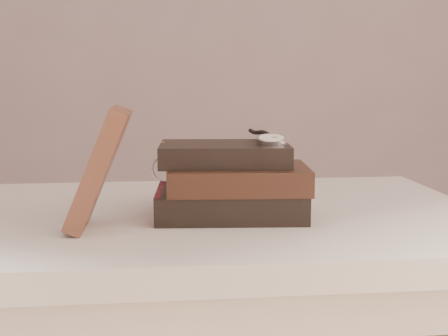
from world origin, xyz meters
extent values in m
cube|color=beige|center=(0.00, 0.35, 0.73)|extent=(1.00, 0.60, 0.04)
cube|color=white|center=(0.00, 0.35, 0.67)|extent=(0.88, 0.49, 0.08)
cube|color=black|center=(0.09, 0.31, 0.77)|extent=(0.23, 0.17, 0.04)
cube|color=beige|center=(0.10, 0.31, 0.77)|extent=(0.23, 0.16, 0.03)
cube|color=gold|center=(-0.01, 0.34, 0.77)|extent=(0.01, 0.01, 0.04)
cube|color=#660911|center=(-0.01, 0.32, 0.77)|extent=(0.02, 0.14, 0.04)
cube|color=black|center=(0.10, 0.30, 0.81)|extent=(0.22, 0.16, 0.04)
cube|color=beige|center=(0.11, 0.30, 0.81)|extent=(0.21, 0.15, 0.03)
cube|color=gold|center=(0.00, 0.33, 0.81)|extent=(0.01, 0.01, 0.04)
cube|color=black|center=(0.08, 0.32, 0.84)|extent=(0.21, 0.15, 0.03)
cube|color=beige|center=(0.09, 0.32, 0.84)|extent=(0.20, 0.14, 0.03)
cube|color=gold|center=(-0.01, 0.34, 0.84)|extent=(0.01, 0.01, 0.03)
cube|color=#45251A|center=(-0.10, 0.25, 0.84)|extent=(0.10, 0.11, 0.17)
cylinder|color=silver|center=(0.15, 0.29, 0.87)|extent=(0.05, 0.05, 0.02)
cylinder|color=white|center=(0.15, 0.29, 0.87)|extent=(0.04, 0.04, 0.01)
torus|color=silver|center=(0.15, 0.29, 0.87)|extent=(0.05, 0.05, 0.01)
cylinder|color=silver|center=(0.15, 0.31, 0.87)|extent=(0.01, 0.01, 0.01)
cube|color=black|center=(0.15, 0.29, 0.87)|extent=(0.00, 0.01, 0.00)
cube|color=black|center=(0.16, 0.29, 0.87)|extent=(0.01, 0.00, 0.00)
sphere|color=black|center=(0.15, 0.32, 0.87)|extent=(0.01, 0.01, 0.01)
sphere|color=black|center=(0.15, 0.33, 0.87)|extent=(0.01, 0.01, 0.01)
sphere|color=black|center=(0.15, 0.34, 0.87)|extent=(0.01, 0.01, 0.01)
sphere|color=black|center=(0.15, 0.35, 0.87)|extent=(0.01, 0.01, 0.01)
sphere|color=black|center=(0.15, 0.36, 0.87)|extent=(0.01, 0.01, 0.01)
sphere|color=black|center=(0.15, 0.36, 0.87)|extent=(0.01, 0.01, 0.01)
sphere|color=black|center=(0.15, 0.37, 0.87)|extent=(0.01, 0.01, 0.01)
sphere|color=black|center=(0.14, 0.38, 0.87)|extent=(0.01, 0.01, 0.01)
sphere|color=black|center=(0.14, 0.39, 0.87)|extent=(0.01, 0.01, 0.01)
sphere|color=black|center=(0.14, 0.40, 0.87)|extent=(0.01, 0.01, 0.01)
sphere|color=black|center=(0.14, 0.41, 0.87)|extent=(0.01, 0.01, 0.01)
torus|color=silver|center=(0.00, 0.38, 0.81)|extent=(0.05, 0.02, 0.04)
torus|color=silver|center=(0.04, 0.38, 0.81)|extent=(0.05, 0.02, 0.04)
cylinder|color=silver|center=(0.02, 0.38, 0.82)|extent=(0.01, 0.00, 0.00)
cylinder|color=silver|center=(-0.02, 0.44, 0.81)|extent=(0.01, 0.10, 0.02)
cylinder|color=silver|center=(0.07, 0.43, 0.81)|extent=(0.01, 0.10, 0.02)
camera|label=1|loc=(-0.03, -0.69, 0.97)|focal=53.72mm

